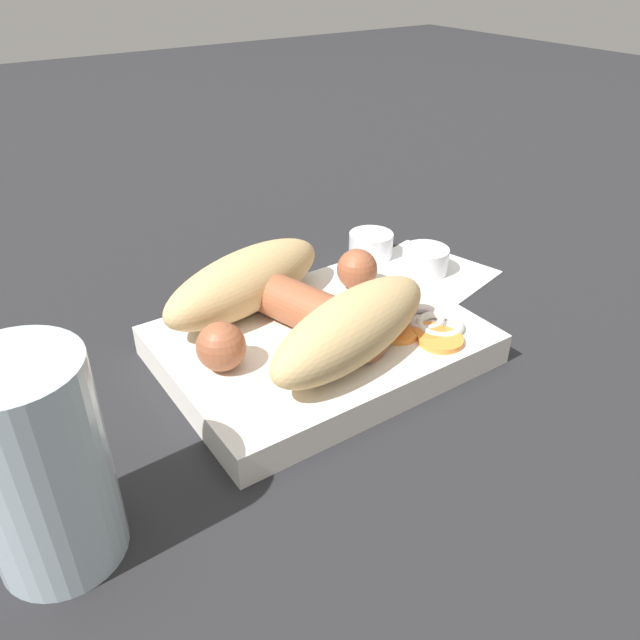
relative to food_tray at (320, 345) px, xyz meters
The scene contains 9 objects.
ground_plane 0.01m from the food_tray, ahead, with size 3.00×3.00×0.00m, color #232326.
food_tray is the anchor object (origin of this frame).
bread_roll 0.04m from the food_tray, 142.97° to the left, with size 0.19×0.19×0.05m.
sausage 0.04m from the food_tray, 113.79° to the left, with size 0.18×0.15×0.03m.
pickled_veggies 0.08m from the food_tray, 33.66° to the right, with size 0.07×0.07×0.01m.
napkin 0.17m from the food_tray, 20.12° to the left, with size 0.13×0.13×0.00m.
condiment_cup_near 0.17m from the food_tray, 20.51° to the left, with size 0.04×0.04×0.03m.
condiment_cup_far 0.18m from the food_tray, 39.70° to the left, with size 0.04×0.04×0.03m.
drink_glass 0.22m from the food_tray, 161.71° to the right, with size 0.06×0.06×0.12m.
Camera 1 is at (-0.22, -0.32, 0.27)m, focal length 35.00 mm.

